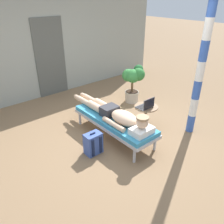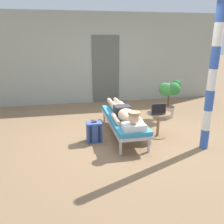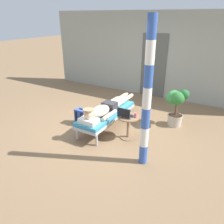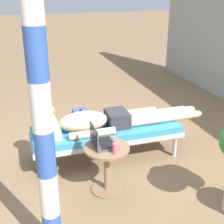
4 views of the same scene
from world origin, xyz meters
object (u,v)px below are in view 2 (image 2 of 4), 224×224
(lounge_chair, at_px, (124,120))
(backpack, at_px, (94,132))
(porch_post, at_px, (212,80))
(drink_glass, at_px, (165,109))
(person_reclining, at_px, (124,113))
(laptop, at_px, (157,111))
(potted_plant, at_px, (169,94))
(side_table, at_px, (158,120))

(lounge_chair, relative_size, backpack, 4.41)
(backpack, height_order, porch_post, porch_post)
(lounge_chair, height_order, porch_post, porch_post)
(backpack, distance_m, porch_post, 2.37)
(drink_glass, distance_m, backpack, 1.52)
(person_reclining, bearing_deg, lounge_chair, 90.00)
(laptop, height_order, backpack, laptop)
(lounge_chair, xyz_separation_m, drink_glass, (0.84, -0.16, 0.23))
(person_reclining, xyz_separation_m, porch_post, (1.34, -0.82, 0.77))
(lounge_chair, xyz_separation_m, potted_plant, (1.41, 0.91, 0.28))
(lounge_chair, bearing_deg, backpack, -164.67)
(person_reclining, distance_m, potted_plant, 1.71)
(potted_plant, height_order, porch_post, porch_post)
(side_table, relative_size, porch_post, 0.20)
(person_reclining, distance_m, laptop, 0.66)
(porch_post, bearing_deg, potted_plant, 87.66)
(lounge_chair, relative_size, side_table, 3.57)
(laptop, distance_m, backpack, 1.33)
(person_reclining, height_order, backpack, person_reclining)
(porch_post, bearing_deg, side_table, 134.16)
(side_table, bearing_deg, backpack, 178.69)
(laptop, distance_m, potted_plant, 1.41)
(potted_plant, bearing_deg, drink_glass, -118.19)
(lounge_chair, bearing_deg, laptop, -22.35)
(person_reclining, relative_size, backpack, 5.12)
(person_reclining, height_order, porch_post, porch_post)
(lounge_chair, xyz_separation_m, laptop, (0.63, -0.26, 0.24))
(lounge_chair, relative_size, drink_glass, 17.48)
(drink_glass, distance_m, porch_post, 1.13)
(laptop, bearing_deg, porch_post, -41.04)
(lounge_chair, bearing_deg, porch_post, -33.25)
(side_table, distance_m, laptop, 0.24)
(side_table, xyz_separation_m, laptop, (-0.06, -0.05, 0.23))
(laptop, bearing_deg, potted_plant, 56.15)
(side_table, xyz_separation_m, porch_post, (0.65, -0.67, 0.94))
(person_reclining, bearing_deg, side_table, -12.10)
(drink_glass, bearing_deg, potted_plant, 61.81)
(lounge_chair, distance_m, drink_glass, 0.88)
(lounge_chair, bearing_deg, drink_glass, -10.77)
(lounge_chair, xyz_separation_m, porch_post, (1.34, -0.88, 0.95))
(side_table, xyz_separation_m, drink_glass, (0.15, 0.05, 0.22))
(backpack, relative_size, porch_post, 0.16)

